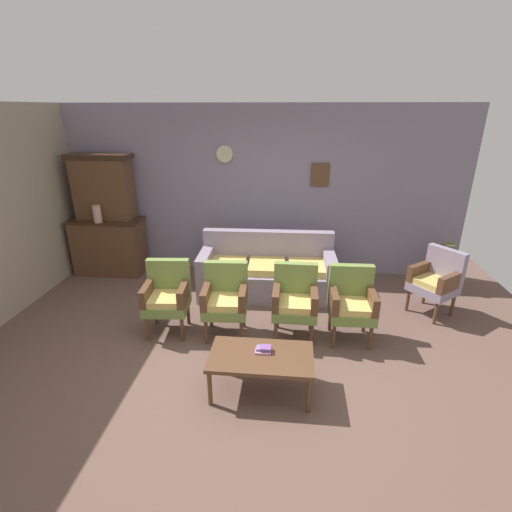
% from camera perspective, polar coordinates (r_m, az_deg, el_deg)
% --- Properties ---
extents(ground_plane, '(7.68, 7.68, 0.00)m').
position_cam_1_polar(ground_plane, '(4.32, -2.06, -15.88)').
color(ground_plane, brown).
extents(wall_back_with_decor, '(6.40, 0.09, 2.70)m').
position_cam_1_polar(wall_back_with_decor, '(6.17, 1.05, 9.70)').
color(wall_back_with_decor, gray).
rests_on(wall_back_with_decor, ground).
extents(side_cabinet, '(1.16, 0.55, 0.93)m').
position_cam_1_polar(side_cabinet, '(6.76, -21.34, 1.44)').
color(side_cabinet, brown).
rests_on(side_cabinet, ground).
extents(cabinet_upper_hutch, '(0.99, 0.38, 1.03)m').
position_cam_1_polar(cabinet_upper_hutch, '(6.58, -22.20, 9.75)').
color(cabinet_upper_hutch, brown).
rests_on(cabinet_upper_hutch, side_cabinet).
extents(vase_on_cabinet, '(0.13, 0.13, 0.27)m').
position_cam_1_polar(vase_on_cabinet, '(6.46, -22.98, 5.92)').
color(vase_on_cabinet, tan).
rests_on(vase_on_cabinet, side_cabinet).
extents(floral_couch, '(2.00, 0.85, 0.90)m').
position_cam_1_polar(floral_couch, '(5.61, 1.68, -2.60)').
color(floral_couch, gray).
rests_on(floral_couch, ground).
extents(armchair_near_couch_end, '(0.56, 0.53, 0.90)m').
position_cam_1_polar(armchair_near_couch_end, '(4.74, -13.36, -5.69)').
color(armchair_near_couch_end, olive).
rests_on(armchair_near_couch_end, ground).
extents(armchair_by_doorway, '(0.55, 0.52, 0.90)m').
position_cam_1_polar(armchair_by_doorway, '(4.57, -4.69, -6.24)').
color(armchair_by_doorway, olive).
rests_on(armchair_by_doorway, ground).
extents(armchair_row_middle, '(0.52, 0.49, 0.90)m').
position_cam_1_polar(armchair_row_middle, '(4.53, 5.92, -6.49)').
color(armchair_row_middle, olive).
rests_on(armchair_row_middle, ground).
extents(armchair_near_cabinet, '(0.53, 0.50, 0.90)m').
position_cam_1_polar(armchair_near_cabinet, '(4.60, 14.30, -6.67)').
color(armchair_near_cabinet, olive).
rests_on(armchair_near_cabinet, ground).
extents(wingback_chair_by_fireplace, '(0.71, 0.71, 0.90)m').
position_cam_1_polar(wingback_chair_by_fireplace, '(5.55, 25.72, -3.19)').
color(wingback_chair_by_fireplace, gray).
rests_on(wingback_chair_by_fireplace, ground).
extents(coffee_table, '(1.00, 0.56, 0.42)m').
position_cam_1_polar(coffee_table, '(3.74, 0.79, -15.36)').
color(coffee_table, brown).
rests_on(coffee_table, ground).
extents(book_stack_on_table, '(0.15, 0.11, 0.06)m').
position_cam_1_polar(book_stack_on_table, '(3.75, 1.16, -13.99)').
color(book_stack_on_table, '#AD7DA3').
rests_on(book_stack_on_table, coffee_table).
extents(floor_vase_by_wall, '(0.21, 0.21, 0.73)m').
position_cam_1_polar(floor_vase_by_wall, '(6.43, 26.79, -1.39)').
color(floor_vase_by_wall, '#63643F').
rests_on(floor_vase_by_wall, ground).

